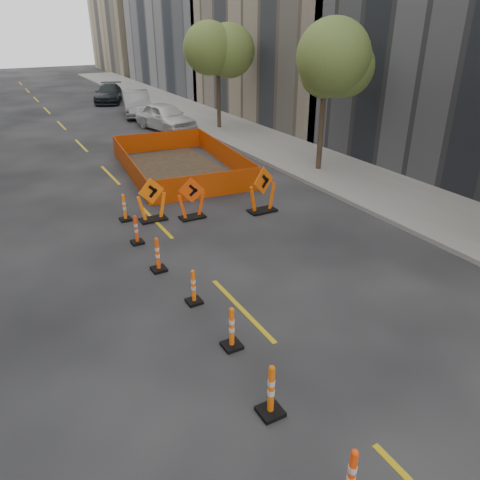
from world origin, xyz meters
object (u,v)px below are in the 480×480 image
channelizer_4 (232,328)px  parked_car_far (109,93)px  parked_car_mid (136,103)px  channelizer_8 (124,207)px  parked_car_near (165,117)px  channelizer_6 (158,254)px  chevron_sign_left (152,199)px  chevron_sign_center (192,198)px  channelizer_2 (351,477)px  channelizer_5 (193,286)px  chevron_sign_right (263,190)px  channelizer_7 (136,229)px  channelizer_3 (271,390)px

channelizer_4 → parked_car_far: bearing=79.6°
channelizer_4 → parked_car_mid: parked_car_mid is taller
channelizer_8 → parked_car_near: bearing=63.7°
channelizer_6 → chevron_sign_left: bearing=73.1°
channelizer_6 → channelizer_8: size_ratio=1.04×
channelizer_8 → chevron_sign_center: bearing=-23.9°
channelizer_2 → channelizer_5: bearing=88.4°
chevron_sign_right → parked_car_near: bearing=64.9°
parked_car_mid → channelizer_6: bearing=-93.4°
channelizer_7 → channelizer_8: (0.20, 1.95, 0.01)m
parked_car_far → chevron_sign_right: bearing=-71.9°
channelizer_2 → parked_car_far: 37.12m
channelizer_3 → parked_car_far: bearing=79.8°
channelizer_3 → channelizer_6: channelizer_3 is taller
channelizer_4 → parked_car_near: size_ratio=0.21×
channelizer_6 → channelizer_8: 3.91m
chevron_sign_right → parked_car_mid: (1.68, 19.86, -0.01)m
channelizer_3 → chevron_sign_left: bearing=83.2°
channelizer_2 → channelizer_4: (0.18, 3.91, -0.03)m
channelizer_6 → channelizer_7: channelizer_6 is taller
channelizer_5 → channelizer_8: 5.86m
parked_car_near → chevron_sign_center: bearing=-119.0°
chevron_sign_center → parked_car_far: chevron_sign_center is taller
channelizer_5 → channelizer_7: 3.91m
parked_car_mid → parked_car_far: bearing=104.8°
parked_car_near → channelizer_8: bearing=-128.2°
channelizer_4 → chevron_sign_left: size_ratio=0.65×
channelizer_7 → channelizer_4: bearing=-88.1°
chevron_sign_center → channelizer_7: bearing=-133.6°
channelizer_5 → parked_car_mid: size_ratio=0.18×
channelizer_3 → chevron_sign_left: chevron_sign_left is taller
channelizer_5 → parked_car_mid: bearing=75.5°
parked_car_near → parked_car_mid: (-0.10, 5.49, 0.01)m
channelizer_4 → chevron_sign_right: bearing=53.9°
channelizer_2 → channelizer_5: size_ratio=1.14×
channelizer_8 → chevron_sign_center: (2.09, -0.93, 0.25)m
channelizer_6 → chevron_sign_right: (4.75, 2.31, 0.34)m
chevron_sign_left → chevron_sign_center: (1.26, -0.47, -0.03)m
channelizer_2 → channelizer_5: (0.17, 5.86, -0.07)m
chevron_sign_right → channelizer_2: bearing=-133.0°
channelizer_8 → chevron_sign_right: chevron_sign_right is taller
channelizer_8 → parked_car_far: size_ratio=0.20×
channelizer_6 → parked_car_far: size_ratio=0.21×
channelizer_3 → channelizer_4: channelizer_3 is taller
channelizer_4 → channelizer_7: (-0.20, 5.86, -0.03)m
channelizer_5 → chevron_sign_center: bearing=66.9°
channelizer_7 → channelizer_5: bearing=-87.2°
chevron_sign_right → chevron_sign_center: bearing=146.7°
channelizer_7 → parked_car_far: (6.18, 26.84, 0.23)m
chevron_sign_left → parked_car_mid: bearing=69.5°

